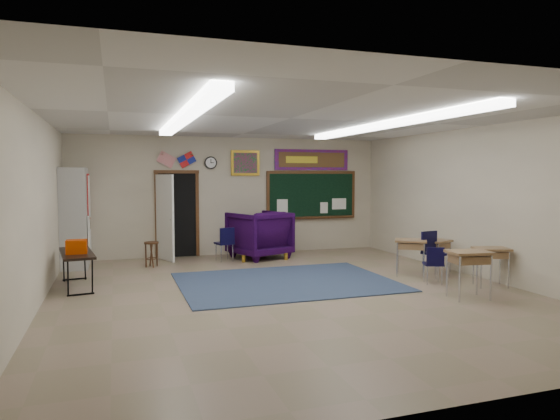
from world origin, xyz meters
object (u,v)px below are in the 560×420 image
object	(u,v)px
student_desk_front_left	(411,256)
student_desk_front_right	(437,254)
wingback_armchair	(259,234)
wooden_stool	(151,254)
folding_table	(77,268)

from	to	relation	value
student_desk_front_left	student_desk_front_right	bearing A→B (deg)	45.44
wingback_armchair	student_desk_front_left	distance (m)	3.86
wingback_armchair	wooden_stool	xyz separation A→B (m)	(-2.61, -0.42, -0.29)
wooden_stool	folding_table	bearing A→B (deg)	-130.65
student_desk_front_left	folding_table	world-z (taller)	folding_table
student_desk_front_left	folding_table	bearing A→B (deg)	-155.61
folding_table	wooden_stool	xyz separation A→B (m)	(1.43, 1.66, -0.07)
student_desk_front_right	wingback_armchair	bearing A→B (deg)	113.98
folding_table	student_desk_front_left	bearing A→B (deg)	-16.91
student_desk_front_left	wooden_stool	bearing A→B (deg)	-175.09
student_desk_front_right	folding_table	bearing A→B (deg)	151.16
folding_table	student_desk_front_right	bearing A→B (deg)	-14.73
wooden_stool	student_desk_front_left	bearing A→B (deg)	-28.51
folding_table	wingback_armchair	bearing A→B (deg)	19.42
wingback_armchair	wooden_stool	bearing A→B (deg)	-11.59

